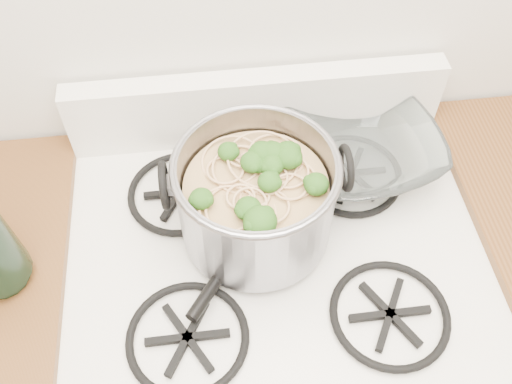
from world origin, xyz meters
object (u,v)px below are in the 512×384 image
spatula (265,208)px  gas_range (272,351)px  glass_bowl (361,154)px  stock_pot (256,199)px

spatula → gas_range: bearing=-46.0°
gas_range → glass_bowl: bearing=43.7°
gas_range → spatula: spatula is taller
stock_pot → glass_bowl: size_ratio=2.62×
stock_pot → glass_bowl: stock_pot is taller
gas_range → spatula: (-0.01, 0.08, 0.50)m
stock_pot → gas_range: bearing=-55.3°
gas_range → stock_pot: bearing=124.7°
spatula → glass_bowl: bearing=63.0°
stock_pot → spatula: size_ratio=1.00×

